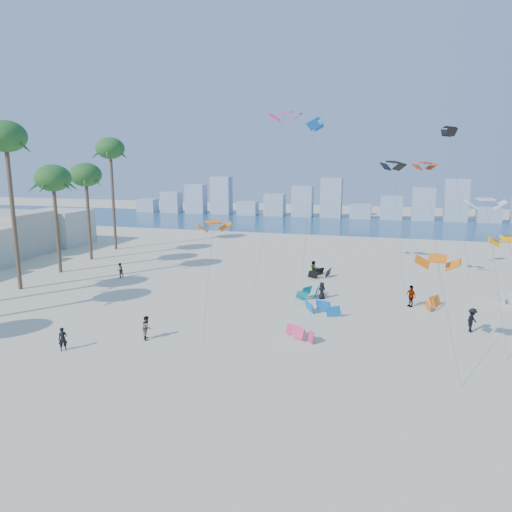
# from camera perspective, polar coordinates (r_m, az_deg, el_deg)

# --- Properties ---
(ground) EXTENTS (220.00, 220.00, 0.00)m
(ground) POSITION_cam_1_polar(r_m,az_deg,el_deg) (27.60, -15.60, -15.36)
(ground) COLOR beige
(ground) RESTS_ON ground
(ocean) EXTENTS (220.00, 220.00, 0.00)m
(ocean) POSITION_cam_1_polar(r_m,az_deg,el_deg) (94.64, 7.33, 3.91)
(ocean) COLOR navy
(ocean) RESTS_ON ground
(kitesurfer_near) EXTENTS (0.67, 0.65, 1.55)m
(kitesurfer_near) POSITION_cam_1_polar(r_m,az_deg,el_deg) (33.99, -21.99, -9.16)
(kitesurfer_near) COLOR black
(kitesurfer_near) RESTS_ON ground
(kitesurfer_mid) EXTENTS (0.91, 1.00, 1.65)m
(kitesurfer_mid) POSITION_cam_1_polar(r_m,az_deg,el_deg) (34.32, -12.85, -8.30)
(kitesurfer_mid) COLOR gray
(kitesurfer_mid) RESTS_ON ground
(kitesurfers_far) EXTENTS (38.71, 15.58, 1.93)m
(kitesurfers_far) POSITION_cam_1_polar(r_m,az_deg,el_deg) (43.59, 11.78, -3.96)
(kitesurfers_far) COLOR black
(kitesurfers_far) RESTS_ON ground
(grounded_kites) EXTENTS (20.00, 20.86, 1.00)m
(grounded_kites) POSITION_cam_1_polar(r_m,az_deg,el_deg) (42.35, 12.62, -5.01)
(grounded_kites) COLOR #F73771
(grounded_kites) RESTS_ON ground
(flying_kites) EXTENTS (33.73, 29.05, 17.35)m
(flying_kites) POSITION_cam_1_polar(r_m,az_deg,el_deg) (44.57, 16.27, 11.36)
(flying_kites) COLOR orange
(flying_kites) RESTS_ON ground
(distant_skyline) EXTENTS (85.00, 3.00, 8.40)m
(distant_skyline) POSITION_cam_1_polar(r_m,az_deg,el_deg) (104.31, 7.52, 6.30)
(distant_skyline) COLOR #9EADBF
(distant_skyline) RESTS_ON ground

